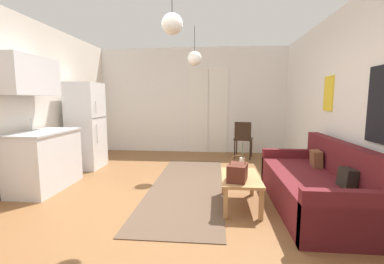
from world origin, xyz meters
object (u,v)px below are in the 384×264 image
(coffee_table, at_px, (240,180))
(pendant_lamp_near, at_px, (172,24))
(bamboo_vase, at_px, (242,164))
(handbag, at_px, (237,172))
(accent_chair, at_px, (243,137))
(pendant_lamp_far, at_px, (195,58))
(refrigerator, at_px, (86,126))
(couch, at_px, (317,187))

(coffee_table, height_order, pendant_lamp_near, pendant_lamp_near)
(bamboo_vase, height_order, handbag, bamboo_vase)
(accent_chair, relative_size, pendant_lamp_far, 1.24)
(refrigerator, bearing_deg, bamboo_vase, -25.10)
(handbag, xyz_separation_m, pendant_lamp_far, (-0.68, 1.75, 1.64))
(couch, relative_size, pendant_lamp_near, 3.26)
(refrigerator, height_order, pendant_lamp_far, pendant_lamp_far)
(couch, distance_m, coffee_table, 0.98)
(couch, relative_size, pendant_lamp_far, 2.91)
(handbag, bearing_deg, pendant_lamp_near, -159.19)
(bamboo_vase, xyz_separation_m, refrigerator, (-3.00, 1.40, 0.37))
(accent_chair, bearing_deg, pendant_lamp_far, 62.10)
(pendant_lamp_near, distance_m, pendant_lamp_far, 2.04)
(couch, height_order, bamboo_vase, couch)
(couch, relative_size, handbag, 5.96)
(refrigerator, xyz_separation_m, accent_chair, (3.27, 1.12, -0.36))
(coffee_table, xyz_separation_m, handbag, (-0.06, -0.19, 0.16))
(couch, relative_size, accent_chair, 2.36)
(coffee_table, relative_size, bamboo_vase, 2.17)
(couch, distance_m, pendant_lamp_near, 2.67)
(refrigerator, xyz_separation_m, pendant_lamp_near, (2.14, -2.17, 1.34))
(handbag, height_order, pendant_lamp_near, pendant_lamp_near)
(coffee_table, distance_m, accent_chair, 2.84)
(bamboo_vase, xyz_separation_m, handbag, (-0.10, -0.48, 0.01))
(accent_chair, bearing_deg, coffee_table, 95.68)
(coffee_table, xyz_separation_m, pendant_lamp_far, (-0.73, 1.56, 1.80))
(coffee_table, xyz_separation_m, accent_chair, (0.32, 2.81, 0.16))
(pendant_lamp_far, bearing_deg, coffee_table, -64.81)
(coffee_table, height_order, accent_chair, accent_chair)
(couch, height_order, coffee_table, couch)
(handbag, bearing_deg, coffee_table, 72.82)
(handbag, distance_m, refrigerator, 3.47)
(refrigerator, relative_size, pendant_lamp_far, 2.44)
(refrigerator, bearing_deg, pendant_lamp_far, -3.45)
(bamboo_vase, height_order, pendant_lamp_far, pendant_lamp_far)
(coffee_table, bearing_deg, pendant_lamp_far, 115.19)
(pendant_lamp_near, bearing_deg, handbag, 20.81)
(refrigerator, distance_m, pendant_lamp_near, 3.33)
(handbag, distance_m, accent_chair, 3.03)
(couch, xyz_separation_m, accent_chair, (-0.66, 2.80, 0.22))
(refrigerator, bearing_deg, couch, -23.12)
(couch, height_order, refrigerator, refrigerator)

